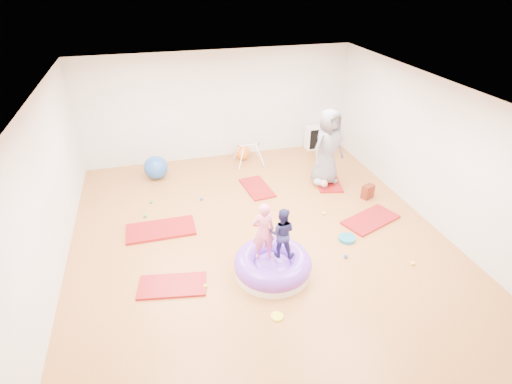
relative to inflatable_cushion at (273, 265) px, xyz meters
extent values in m
cube|color=#A66B34|center=(0.04, 0.94, -0.16)|extent=(7.00, 8.00, 0.01)
cube|color=white|center=(0.04, 0.94, 2.64)|extent=(7.00, 8.00, 0.01)
cube|color=white|center=(0.04, 4.94, 1.24)|extent=(7.00, 0.01, 2.80)
cube|color=white|center=(0.04, -3.06, 1.24)|extent=(7.00, 0.01, 2.80)
cube|color=white|center=(-3.46, 0.94, 1.24)|extent=(0.01, 8.00, 2.80)
cube|color=white|center=(3.54, 0.94, 1.24)|extent=(0.01, 8.00, 2.80)
cube|color=#9D1807|center=(-1.69, 0.10, -0.14)|extent=(1.18, 0.73, 0.05)
cube|color=#9D1807|center=(-1.77, 1.75, -0.13)|extent=(1.33, 0.66, 0.06)
cube|color=#9D1807|center=(0.51, 2.88, -0.14)|extent=(0.65, 1.12, 0.04)
cube|color=#9D1807|center=(2.42, 0.98, -0.14)|extent=(1.32, 0.98, 0.05)
cube|color=#9D1807|center=(2.25, 2.76, -0.14)|extent=(0.77, 1.19, 0.05)
cylinder|color=white|center=(0.00, 0.00, -0.09)|extent=(1.28, 1.28, 0.14)
torus|color=purple|center=(0.00, 0.00, 0.04)|extent=(1.32, 1.32, 0.35)
ellipsoid|color=purple|center=(0.00, 0.00, -0.04)|extent=(0.70, 0.70, 0.32)
imported|color=pink|center=(-0.16, 0.05, 0.74)|extent=(0.38, 0.25, 1.05)
imported|color=navy|center=(0.15, 0.03, 0.67)|extent=(0.54, 0.49, 0.91)
imported|color=slate|center=(2.14, 2.70, 0.79)|extent=(1.03, 0.85, 1.80)
ellipsoid|color=#9BC3D3|center=(2.00, 2.59, -0.01)|extent=(0.36, 0.23, 0.21)
sphere|color=#E7A290|center=(2.00, 2.42, 0.01)|extent=(0.17, 0.17, 0.17)
sphere|color=#EA3C30|center=(0.54, 0.58, -0.13)|extent=(0.07, 0.07, 0.07)
sphere|color=green|center=(-1.92, 2.86, -0.13)|extent=(0.07, 0.07, 0.07)
sphere|color=#FFFD32|center=(-1.17, -0.07, -0.13)|extent=(0.07, 0.07, 0.07)
sphere|color=#2653A8|center=(-0.82, 2.70, -0.13)|extent=(0.07, 0.07, 0.07)
sphere|color=#FFFD32|center=(2.44, -0.46, -0.13)|extent=(0.07, 0.07, 0.07)
sphere|color=#2653A8|center=(1.39, 0.03, -0.13)|extent=(0.07, 0.07, 0.07)
sphere|color=#FFFD32|center=(1.59, 1.45, -0.13)|extent=(0.07, 0.07, 0.07)
sphere|color=green|center=(-2.06, 2.33, -0.13)|extent=(0.07, 0.07, 0.07)
sphere|color=#2653A8|center=(-1.72, 4.04, 0.12)|extent=(0.57, 0.57, 0.57)
sphere|color=orange|center=(0.57, 4.54, 0.03)|extent=(0.39, 0.39, 0.39)
cylinder|color=white|center=(0.41, 4.03, 0.12)|extent=(0.20, 0.21, 0.54)
cylinder|color=white|center=(0.41, 4.49, 0.12)|extent=(0.20, 0.21, 0.54)
cylinder|color=white|center=(0.92, 4.03, 0.12)|extent=(0.20, 0.21, 0.54)
cylinder|color=white|center=(0.92, 4.49, 0.12)|extent=(0.20, 0.21, 0.54)
cylinder|color=white|center=(0.66, 4.26, 0.36)|extent=(0.52, 0.03, 0.03)
sphere|color=#EA3C30|center=(0.40, 4.26, 0.36)|extent=(0.06, 0.06, 0.06)
sphere|color=#2653A8|center=(0.93, 4.26, 0.36)|extent=(0.06, 0.06, 0.06)
cube|color=white|center=(2.79, 4.74, 0.16)|extent=(0.65, 0.32, 0.65)
cube|color=black|center=(2.79, 4.58, 0.16)|extent=(0.56, 0.02, 0.56)
cube|color=white|center=(2.79, 4.69, 0.16)|extent=(0.02, 0.22, 0.58)
cube|color=white|center=(2.79, 4.69, 0.16)|extent=(0.58, 0.22, 0.02)
cylinder|color=teal|center=(1.65, 0.50, -0.13)|extent=(0.32, 0.32, 0.07)
cube|color=#A82808|center=(2.81, 1.83, -0.01)|extent=(0.31, 0.26, 0.31)
cylinder|color=#FFFD32|center=(-0.23, -0.97, -0.15)|extent=(0.19, 0.19, 0.03)
camera|label=1|loc=(-1.64, -4.98, 4.47)|focal=28.00mm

